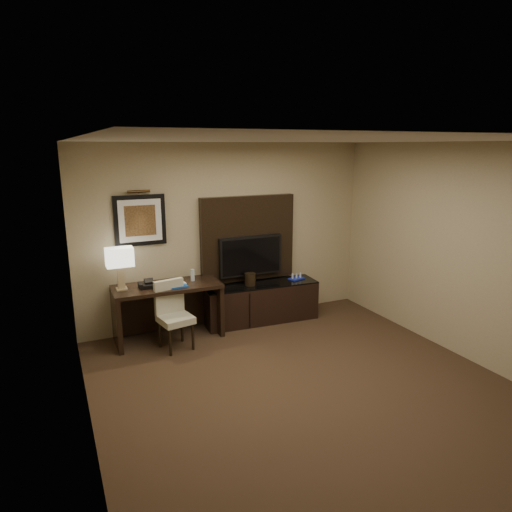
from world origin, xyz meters
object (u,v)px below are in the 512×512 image
desk_phone (147,284)px  ice_bucket (250,279)px  credenza (261,302)px  table_lamp (120,269)px  desk_chair (176,319)px  desk (168,312)px  minibar_tray (296,277)px  water_bottle (193,275)px  tv (251,256)px

desk_phone → ice_bucket: (1.54, 0.05, -0.14)m
credenza → table_lamp: 2.19m
ice_bucket → desk_chair: bearing=-161.4°
desk → desk_phone: desk_phone is taller
credenza → desk: bearing=-174.5°
credenza → desk_phone: 1.81m
table_lamp → minibar_tray: table_lamp is taller
ice_bucket → water_bottle: bearing=-179.8°
ice_bucket → credenza: bearing=0.9°
credenza → ice_bucket: bearing=-175.6°
table_lamp → tv: bearing=4.1°
water_bottle → minibar_tray: size_ratio=0.70×
ice_bucket → minibar_tray: (0.79, -0.01, -0.05)m
tv → desk_chair: (-1.34, -0.57, -0.60)m
water_bottle → tv: bearing=8.6°
tv → table_lamp: bearing=-175.9°
credenza → minibar_tray: size_ratio=7.24×
ice_bucket → minibar_tray: 0.79m
minibar_tray → ice_bucket: bearing=178.9°
desk_phone → water_bottle: 0.65m
table_lamp → desk_phone: (0.33, -0.06, -0.23)m
minibar_tray → desk_phone: bearing=-179.1°
credenza → desk_chair: size_ratio=2.06×
desk_phone → ice_bucket: 1.55m
credenza → water_bottle: (-1.07, -0.01, 0.57)m
tv → ice_bucket: tv is taller
desk_chair → water_bottle: (0.38, 0.42, 0.44)m
desk → table_lamp: table_lamp is taller
tv → ice_bucket: (-0.07, -0.14, -0.33)m
desk_chair → water_bottle: bearing=38.0°
table_lamp → desk_phone: bearing=-10.0°
desk_chair → ice_bucket: bearing=8.2°
table_lamp → water_bottle: 1.00m
desk_phone → credenza: bearing=2.9°
desk → table_lamp: (-0.60, 0.05, 0.68)m
tv → desk_chair: tv is taller
tv → desk: bearing=-172.0°
table_lamp → ice_bucket: table_lamp is taller
desk_chair → ice_bucket: desk_chair is taller
desk_chair → desk_phone: size_ratio=3.93×
credenza → water_bottle: 1.21m
credenza → minibar_tray: minibar_tray is taller
credenza → minibar_tray: bearing=1.9°
desk_chair → desk_phone: bearing=115.9°
desk → ice_bucket: bearing=3.5°
water_bottle → table_lamp: bearing=179.5°
desk → credenza: (1.46, 0.05, -0.09)m
desk → credenza: bearing=3.3°
table_lamp → water_bottle: size_ratio=3.36×
desk_chair → minibar_tray: size_ratio=3.52×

